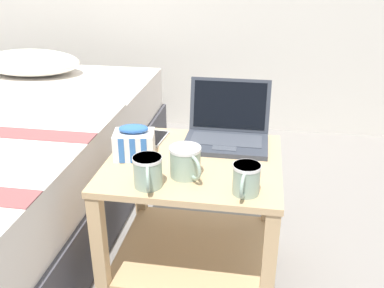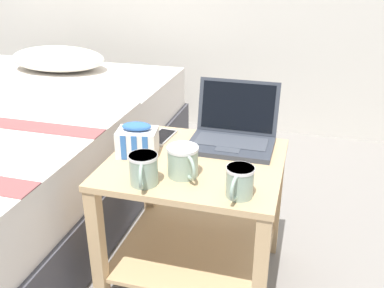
# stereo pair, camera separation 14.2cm
# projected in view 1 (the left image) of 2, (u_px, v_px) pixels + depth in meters

# --- Properties ---
(ground_plane) EXTENTS (8.00, 8.00, 0.00)m
(ground_plane) POSITION_uv_depth(u_px,v_px,m) (194.00, 275.00, 1.70)
(ground_plane) COLOR gray
(bedside_table) EXTENTS (0.60, 0.54, 0.51)m
(bedside_table) POSITION_uv_depth(u_px,v_px,m) (194.00, 205.00, 1.57)
(bedside_table) COLOR tan
(bedside_table) RESTS_ON ground_plane
(laptop) EXTENTS (0.31, 0.26, 0.22)m
(laptop) POSITION_uv_depth(u_px,v_px,m) (227.00, 131.00, 1.62)
(laptop) COLOR #333842
(laptop) RESTS_ON bedside_table
(mug_front_left) EXTENTS (0.11, 0.13, 0.10)m
(mug_front_left) POSITION_uv_depth(u_px,v_px,m) (186.00, 161.00, 1.36)
(mug_front_left) COLOR #8CA593
(mug_front_left) RESTS_ON bedside_table
(mug_front_right) EXTENTS (0.08, 0.13, 0.09)m
(mug_front_right) POSITION_uv_depth(u_px,v_px,m) (246.00, 178.00, 1.26)
(mug_front_right) COLOR #8CA593
(mug_front_right) RESTS_ON bedside_table
(mug_mid_center) EXTENTS (0.09, 0.13, 0.10)m
(mug_mid_center) POSITION_uv_depth(u_px,v_px,m) (148.00, 171.00, 1.30)
(mug_mid_center) COLOR #8CA593
(mug_mid_center) RESTS_ON bedside_table
(snack_bag) EXTENTS (0.15, 0.12, 0.12)m
(snack_bag) POSITION_uv_depth(u_px,v_px,m) (134.00, 143.00, 1.49)
(snack_bag) COLOR white
(snack_bag) RESTS_ON bedside_table
(cell_phone) EXTENTS (0.08, 0.16, 0.01)m
(cell_phone) POSITION_uv_depth(u_px,v_px,m) (155.00, 138.00, 1.65)
(cell_phone) COLOR #B7BABC
(cell_phone) RESTS_ON bedside_table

